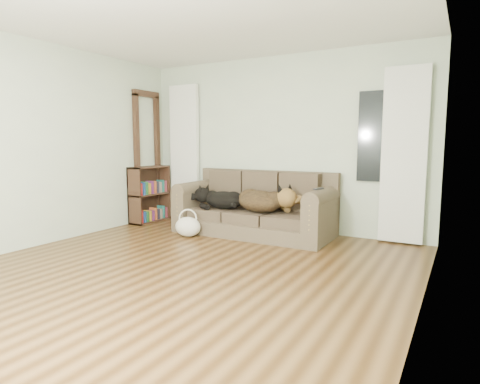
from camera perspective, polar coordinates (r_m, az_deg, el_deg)
The scene contains 15 objects.
floor at distance 4.19m, azimuth -9.19°, elevation -11.41°, with size 5.00×5.00×0.00m, color #3A230E.
ceiling at distance 4.18m, azimuth -9.96°, elevation 24.76°, with size 5.00×5.00×0.00m, color white.
wall_back at distance 6.13m, azimuth 5.41°, elevation 6.83°, with size 4.50×0.04×2.60m, color beige.
wall_left at distance 5.67m, azimuth -27.63°, elevation 6.04°, with size 0.04×5.00×2.60m, color beige.
wall_right at distance 3.10m, azimuth 24.96°, elevation 5.98°, with size 0.04×5.00×2.60m, color beige.
curtain_left at distance 6.93m, azimuth -7.88°, elevation 5.58°, with size 0.55×0.08×2.25m, color white.
curtain_right at distance 5.56m, azimuth 22.28°, elevation 4.77°, with size 0.55×0.08×2.25m, color white.
window_pane at distance 5.66m, azimuth 18.92°, elevation 7.48°, with size 0.50×0.03×1.20m, color black.
door_casing at distance 6.97m, azimuth -13.00°, elevation 4.65°, with size 0.07×0.60×2.10m, color black.
sofa at distance 5.78m, azimuth 1.90°, elevation -1.61°, with size 2.26×0.97×0.92m, color #342A1A.
dog_black_lab at distance 5.94m, azimuth -2.63°, elevation -1.09°, with size 0.62×0.43×0.26m, color black.
dog_shepherd at distance 5.64m, azimuth 3.27°, elevation -1.43°, with size 0.76×0.54×0.34m, color black.
tv_remote at distance 5.25m, azimuth 11.10°, elevation 0.45°, with size 0.05×0.18×0.02m, color black.
tote_bag at distance 5.72m, azimuth -7.42°, elevation -4.73°, with size 0.38×0.30×0.28m, color silver.
bookshelf at distance 6.87m, azimuth -12.75°, elevation 0.02°, with size 0.28×0.74×0.93m, color black.
Camera 1 is at (2.50, -3.09, 1.32)m, focal length 30.00 mm.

